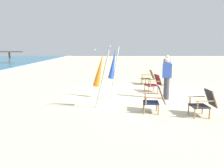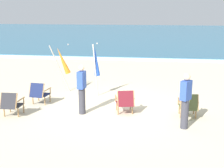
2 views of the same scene
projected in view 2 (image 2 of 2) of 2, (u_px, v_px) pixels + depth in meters
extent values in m
plane|color=beige|center=(109.00, 107.00, 10.92)|extent=(80.00, 80.00, 0.00)
cube|color=#2D6684|center=(144.00, 34.00, 40.51)|extent=(80.00, 40.00, 0.10)
cube|color=white|center=(132.00, 59.00, 21.00)|extent=(80.00, 1.10, 0.06)
cube|color=#515B33|center=(188.00, 107.00, 9.98)|extent=(0.54, 0.50, 0.04)
cube|color=#515B33|center=(190.00, 103.00, 9.59)|extent=(0.50, 0.25, 0.49)
cylinder|color=olive|center=(179.00, 109.00, 10.25)|extent=(0.04, 0.04, 0.32)
cylinder|color=olive|center=(194.00, 109.00, 10.20)|extent=(0.04, 0.04, 0.32)
cylinder|color=olive|center=(181.00, 113.00, 9.83)|extent=(0.04, 0.04, 0.32)
cylinder|color=olive|center=(196.00, 114.00, 9.78)|extent=(0.04, 0.04, 0.32)
cube|color=olive|center=(179.00, 100.00, 9.93)|extent=(0.06, 0.53, 0.02)
cylinder|color=olive|center=(178.00, 101.00, 10.14)|extent=(0.04, 0.04, 0.22)
cube|color=olive|center=(197.00, 100.00, 9.88)|extent=(0.06, 0.53, 0.02)
cylinder|color=olive|center=(196.00, 102.00, 10.09)|extent=(0.04, 0.04, 0.22)
cylinder|color=olive|center=(181.00, 102.00, 9.62)|extent=(0.05, 0.24, 0.50)
cylinder|color=olive|center=(198.00, 103.00, 9.57)|extent=(0.05, 0.24, 0.50)
cube|color=#28282D|center=(14.00, 105.00, 10.11)|extent=(0.53, 0.49, 0.04)
cube|color=#28282D|center=(9.00, 101.00, 9.73)|extent=(0.50, 0.23, 0.50)
cylinder|color=olive|center=(10.00, 108.00, 10.38)|extent=(0.04, 0.04, 0.32)
cylinder|color=olive|center=(24.00, 108.00, 10.33)|extent=(0.04, 0.04, 0.32)
cylinder|color=olive|center=(4.00, 112.00, 9.97)|extent=(0.04, 0.04, 0.32)
cylinder|color=olive|center=(18.00, 112.00, 9.91)|extent=(0.04, 0.04, 0.32)
cube|color=olive|center=(5.00, 99.00, 10.07)|extent=(0.05, 0.53, 0.02)
cylinder|color=olive|center=(7.00, 100.00, 10.28)|extent=(0.04, 0.04, 0.22)
cube|color=olive|center=(21.00, 99.00, 10.01)|extent=(0.05, 0.53, 0.02)
cylinder|color=olive|center=(24.00, 101.00, 10.21)|extent=(0.04, 0.04, 0.22)
cylinder|color=olive|center=(1.00, 101.00, 9.76)|extent=(0.04, 0.23, 0.50)
cylinder|color=olive|center=(16.00, 101.00, 9.70)|extent=(0.04, 0.23, 0.50)
cube|color=maroon|center=(124.00, 103.00, 10.35)|extent=(0.62, 0.59, 0.04)
cube|color=maroon|center=(126.00, 99.00, 9.97)|extent=(0.53, 0.32, 0.50)
cylinder|color=olive|center=(117.00, 106.00, 10.57)|extent=(0.04, 0.04, 0.32)
cylinder|color=olive|center=(130.00, 105.00, 10.61)|extent=(0.04, 0.04, 0.32)
cylinder|color=olive|center=(118.00, 110.00, 10.15)|extent=(0.04, 0.04, 0.32)
cylinder|color=olive|center=(132.00, 109.00, 10.20)|extent=(0.04, 0.04, 0.32)
cube|color=olive|center=(116.00, 97.00, 10.25)|extent=(0.16, 0.52, 0.02)
cylinder|color=olive|center=(116.00, 99.00, 10.46)|extent=(0.04, 0.04, 0.22)
cube|color=olive|center=(133.00, 97.00, 10.30)|extent=(0.16, 0.52, 0.02)
cylinder|color=olive|center=(132.00, 98.00, 10.51)|extent=(0.04, 0.04, 0.22)
cylinder|color=olive|center=(118.00, 99.00, 9.94)|extent=(0.09, 0.22, 0.50)
cylinder|color=olive|center=(134.00, 99.00, 9.99)|extent=(0.09, 0.22, 0.50)
cube|color=#19234C|center=(41.00, 95.00, 11.35)|extent=(0.57, 0.53, 0.04)
cube|color=#19234C|center=(37.00, 90.00, 10.98)|extent=(0.52, 0.28, 0.50)
cylinder|color=olive|center=(39.00, 97.00, 11.65)|extent=(0.04, 0.04, 0.32)
cylinder|color=olive|center=(50.00, 98.00, 11.54)|extent=(0.04, 0.04, 0.32)
cylinder|color=olive|center=(33.00, 100.00, 11.24)|extent=(0.04, 0.04, 0.32)
cylinder|color=olive|center=(45.00, 101.00, 11.13)|extent=(0.04, 0.04, 0.32)
cube|color=olive|center=(34.00, 88.00, 11.35)|extent=(0.09, 0.53, 0.02)
cylinder|color=olive|center=(36.00, 90.00, 11.55)|extent=(0.04, 0.04, 0.22)
cube|color=olive|center=(48.00, 89.00, 11.21)|extent=(0.09, 0.53, 0.02)
cylinder|color=olive|center=(50.00, 91.00, 11.42)|extent=(0.04, 0.04, 0.22)
cylinder|color=olive|center=(30.00, 90.00, 11.04)|extent=(0.06, 0.23, 0.50)
cylinder|color=olive|center=(43.00, 91.00, 10.92)|extent=(0.06, 0.23, 0.50)
cylinder|color=#B7B2A8|center=(60.00, 69.00, 12.65)|extent=(0.69, 0.52, 1.97)
cone|color=orange|center=(63.00, 60.00, 12.63)|extent=(0.64, 0.55, 1.15)
sphere|color=#B7B2A8|center=(68.00, 44.00, 12.59)|extent=(0.06, 0.06, 0.06)
cylinder|color=#B7B2A8|center=(95.00, 71.00, 11.99)|extent=(0.15, 0.38, 2.08)
cone|color=blue|center=(96.00, 61.00, 11.96)|extent=(0.33, 0.45, 1.18)
sphere|color=#B7B2A8|center=(97.00, 43.00, 11.90)|extent=(0.06, 0.06, 0.06)
cylinder|color=#383842|center=(185.00, 114.00, 8.94)|extent=(0.22, 0.22, 0.86)
cube|color=#2D4CA5|center=(186.00, 90.00, 8.77)|extent=(0.36, 0.39, 0.56)
sphere|color=beige|center=(187.00, 77.00, 8.67)|extent=(0.20, 0.20, 0.20)
cylinder|color=#383842|center=(82.00, 101.00, 10.18)|extent=(0.22, 0.22, 0.86)
cube|color=#2D4CA5|center=(82.00, 80.00, 10.01)|extent=(0.25, 0.37, 0.56)
sphere|color=beige|center=(81.00, 68.00, 9.92)|extent=(0.20, 0.20, 0.20)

